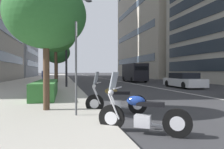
{
  "coord_description": "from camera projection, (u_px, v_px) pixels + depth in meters",
  "views": [
    {
      "loc": [
        -4.1,
        8.24,
        1.5
      ],
      "look_at": [
        12.07,
        4.31,
        1.24
      ],
      "focal_mm": 32.32,
      "sensor_mm": 36.0,
      "label": 1
    }
  ],
  "objects": [
    {
      "name": "sidewalk_right_plaza",
      "position": [
        44.0,
        80.0,
        32.43
      ],
      "size": [
        160.0,
        8.76,
        0.15
      ],
      "primitive_type": "cube",
      "color": "#A39E93",
      "rests_on": "ground"
    },
    {
      "name": "lane_centre_stripe",
      "position": [
        106.0,
        79.0,
        39.96
      ],
      "size": [
        110.0,
        0.16,
        0.01
      ],
      "primitive_type": "cube",
      "color": "silver",
      "rests_on": "ground"
    },
    {
      "name": "motorcycle_nearest_camera",
      "position": [
        141.0,
        115.0,
        4.84
      ],
      "size": [
        1.32,
        1.94,
        1.49
      ],
      "rotation": [
        0.0,
        0.0,
        1.0
      ],
      "color": "black",
      "rests_on": "ground"
    },
    {
      "name": "motorcycle_under_tarp",
      "position": [
        115.0,
        101.0,
        7.21
      ],
      "size": [
        0.99,
        2.09,
        1.49
      ],
      "rotation": [
        0.0,
        0.0,
        1.18
      ],
      "color": "black",
      "rests_on": "ground"
    },
    {
      "name": "car_far_down_avenue",
      "position": [
        184.0,
        81.0,
        18.56
      ],
      "size": [
        4.69,
        2.08,
        1.36
      ],
      "rotation": [
        0.0,
        0.0,
        -0.04
      ],
      "color": "silver",
      "rests_on": "ground"
    },
    {
      "name": "delivery_van_ahead",
      "position": [
        134.0,
        72.0,
        29.28
      ],
      "size": [
        5.99,
        2.33,
        2.58
      ],
      "rotation": [
        0.0,
        0.0,
        -0.03
      ],
      "color": "black",
      "rests_on": "ground"
    },
    {
      "name": "parking_sign_by_curb",
      "position": [
        76.0,
        60.0,
        6.17
      ],
      "size": [
        0.32,
        0.06,
        2.88
      ],
      "color": "#47494C",
      "rests_on": "sidewalk_right_plaza"
    },
    {
      "name": "street_lamp_with_banners",
      "position": [
        70.0,
        33.0,
        17.58
      ],
      "size": [
        1.26,
        2.36,
        7.8
      ],
      "color": "#232326",
      "rests_on": "sidewalk_right_plaza"
    },
    {
      "name": "clipped_hedge_bed",
      "position": [
        46.0,
        88.0,
        11.16
      ],
      "size": [
        5.57,
        1.1,
        0.81
      ],
      "primitive_type": "cube",
      "color": "#337033",
      "rests_on": "sidewalk_right_plaza"
    },
    {
      "name": "street_tree_far_plaza",
      "position": [
        46.0,
        15.0,
        7.02
      ],
      "size": [
        2.8,
        2.8,
        4.52
      ],
      "color": "#473323",
      "rests_on": "sidewalk_right_plaza"
    },
    {
      "name": "street_tree_near_plaza_corner",
      "position": [
        56.0,
        35.0,
        14.97
      ],
      "size": [
        2.96,
        2.96,
        5.3
      ],
      "color": "#473323",
      "rests_on": "sidewalk_right_plaza"
    },
    {
      "name": "street_tree_by_lamp_post",
      "position": [
        57.0,
        52.0,
        24.87
      ],
      "size": [
        3.19,
        3.19,
        5.05
      ],
      "color": "#473323",
      "rests_on": "sidewalk_right_plaza"
    },
    {
      "name": "pedestrian_on_plaza",
      "position": [
        44.0,
        77.0,
        20.39
      ],
      "size": [
        0.45,
        0.48,
        1.63
      ],
      "rotation": [
        0.0,
        0.0,
        0.66
      ],
      "color": "#33478C",
      "rests_on": "sidewalk_right_plaza"
    }
  ]
}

